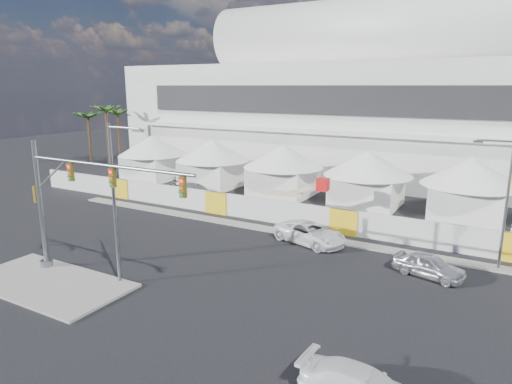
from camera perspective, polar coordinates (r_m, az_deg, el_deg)
The scene contains 13 objects.
ground at distance 27.53m, azimuth -11.81°, elevation -11.52°, with size 160.00×160.00×0.00m, color black.
median_island at distance 29.88m, azimuth -24.56°, elevation -10.30°, with size 10.00×5.00×0.15m, color gray.
stadium at distance 60.62m, azimuth 22.24°, elevation 10.39°, with size 80.00×24.80×21.98m.
tent_row at distance 46.31m, azimuth 8.43°, elevation 2.80°, with size 53.40×8.40×5.40m.
hoarding_fence at distance 36.29m, azimuth 10.92°, elevation -3.68°, with size 70.00×0.25×2.00m, color silver.
palm_cluster at distance 69.74m, azimuth -16.89°, elevation 8.92°, with size 10.60×10.60×8.55m.
sedan_silver at distance 29.95m, azimuth 20.80°, elevation -8.55°, with size 4.25×1.71×1.45m, color silver.
pickup_curb at distance 33.89m, azimuth 6.79°, elevation -5.14°, with size 5.60×2.58×1.56m, color white.
lot_car_c at distance 46.84m, azimuth -7.69°, elevation 0.02°, with size 5.63×2.29×1.63m, color #B5B6BA.
traffic_mast at distance 29.04m, azimuth -22.54°, elevation -1.14°, with size 12.42×0.78×8.03m.
streetlight_median at distance 26.71m, azimuth -17.03°, elevation -0.21°, with size 2.56×0.26×9.24m.
streetlight_curb at distance 31.71m, azimuth 28.60°, elevation -0.38°, with size 2.46×0.55×8.30m.
boom_lift at distance 40.64m, azimuth 2.40°, elevation -1.61°, with size 7.48×1.95×3.78m.
Camera 1 is at (16.90, -18.53, 11.36)m, focal length 32.00 mm.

